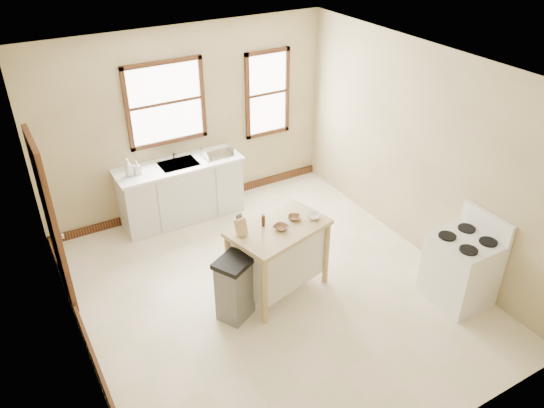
% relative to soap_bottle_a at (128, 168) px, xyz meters
% --- Properties ---
extents(floor, '(5.00, 5.00, 0.00)m').
position_rel_soap_bottle_a_xyz_m(floor, '(1.03, -2.19, -1.05)').
color(floor, '#F5E0C2').
rests_on(floor, ground).
extents(ceiling, '(5.00, 5.00, 0.00)m').
position_rel_soap_bottle_a_xyz_m(ceiling, '(1.03, -2.19, 1.75)').
color(ceiling, white).
rests_on(ceiling, ground).
extents(wall_back, '(4.50, 0.04, 2.80)m').
position_rel_soap_bottle_a_xyz_m(wall_back, '(1.03, 0.31, 0.35)').
color(wall_back, '#C8B784').
rests_on(wall_back, ground).
extents(wall_left, '(0.04, 5.00, 2.80)m').
position_rel_soap_bottle_a_xyz_m(wall_left, '(-1.22, -2.19, 0.35)').
color(wall_left, '#C8B784').
rests_on(wall_left, ground).
extents(wall_right, '(0.04, 5.00, 2.80)m').
position_rel_soap_bottle_a_xyz_m(wall_right, '(3.28, -2.19, 0.35)').
color(wall_right, '#C8B784').
rests_on(wall_right, ground).
extents(window_main, '(1.17, 0.06, 1.22)m').
position_rel_soap_bottle_a_xyz_m(window_main, '(0.73, 0.29, 0.70)').
color(window_main, black).
rests_on(window_main, wall_back).
extents(window_side, '(0.77, 0.06, 1.37)m').
position_rel_soap_bottle_a_xyz_m(window_side, '(2.38, 0.29, 0.55)').
color(window_side, black).
rests_on(window_side, wall_back).
extents(door_left, '(0.06, 0.90, 2.10)m').
position_rel_soap_bottle_a_xyz_m(door_left, '(-1.18, -0.89, 0.00)').
color(door_left, black).
rests_on(door_left, ground).
extents(baseboard_back, '(4.50, 0.04, 0.12)m').
position_rel_soap_bottle_a_xyz_m(baseboard_back, '(1.03, 0.28, -0.99)').
color(baseboard_back, black).
rests_on(baseboard_back, ground).
extents(baseboard_left, '(0.04, 5.00, 0.12)m').
position_rel_soap_bottle_a_xyz_m(baseboard_left, '(-1.19, -2.19, -0.99)').
color(baseboard_left, black).
rests_on(baseboard_left, ground).
extents(sink_counter, '(1.86, 0.62, 0.92)m').
position_rel_soap_bottle_a_xyz_m(sink_counter, '(0.73, 0.01, -0.59)').
color(sink_counter, silver).
rests_on(sink_counter, ground).
extents(faucet, '(0.03, 0.03, 0.22)m').
position_rel_soap_bottle_a_xyz_m(faucet, '(0.73, 0.19, -0.02)').
color(faucet, silver).
rests_on(faucet, sink_counter).
extents(soap_bottle_a, '(0.11, 0.12, 0.26)m').
position_rel_soap_bottle_a_xyz_m(soap_bottle_a, '(0.00, 0.00, 0.00)').
color(soap_bottle_a, '#B2B2B2').
rests_on(soap_bottle_a, sink_counter).
extents(soap_bottle_b, '(0.10, 0.10, 0.20)m').
position_rel_soap_bottle_a_xyz_m(soap_bottle_b, '(0.12, -0.00, -0.03)').
color(soap_bottle_b, '#B2B2B2').
rests_on(soap_bottle_b, sink_counter).
extents(dish_rack, '(0.53, 0.47, 0.11)m').
position_rel_soap_bottle_a_xyz_m(dish_rack, '(1.33, -0.03, -0.07)').
color(dish_rack, silver).
rests_on(dish_rack, sink_counter).
extents(kitchen_island, '(1.30, 0.99, 0.95)m').
position_rel_soap_bottle_a_xyz_m(kitchen_island, '(1.13, -2.17, -0.58)').
color(kitchen_island, tan).
rests_on(kitchen_island, ground).
extents(knife_block, '(0.12, 0.12, 0.20)m').
position_rel_soap_bottle_a_xyz_m(knife_block, '(0.67, -2.10, -0.00)').
color(knife_block, tan).
rests_on(knife_block, kitchen_island).
extents(pepper_grinder, '(0.04, 0.04, 0.15)m').
position_rel_soap_bottle_a_xyz_m(pepper_grinder, '(0.98, -2.07, -0.03)').
color(pepper_grinder, '#3C1F10').
rests_on(pepper_grinder, kitchen_island).
extents(bowl_a, '(0.22, 0.22, 0.04)m').
position_rel_soap_bottle_a_xyz_m(bowl_a, '(1.13, -2.23, -0.08)').
color(bowl_a, brown).
rests_on(bowl_a, kitchen_island).
extents(bowl_b, '(0.23, 0.23, 0.04)m').
position_rel_soap_bottle_a_xyz_m(bowl_b, '(1.38, -2.13, -0.08)').
color(bowl_b, brown).
rests_on(bowl_b, kitchen_island).
extents(bowl_c, '(0.22, 0.22, 0.05)m').
position_rel_soap_bottle_a_xyz_m(bowl_c, '(1.59, -2.23, -0.08)').
color(bowl_c, white).
rests_on(bowl_c, kitchen_island).
extents(trash_bin, '(0.53, 0.50, 0.81)m').
position_rel_soap_bottle_a_xyz_m(trash_bin, '(0.45, -2.33, -0.64)').
color(trash_bin, slate).
rests_on(trash_bin, ground).
extents(gas_stove, '(0.70, 0.71, 1.14)m').
position_rel_soap_bottle_a_xyz_m(gas_stove, '(2.95, -3.40, -0.48)').
color(gas_stove, white).
rests_on(gas_stove, ground).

